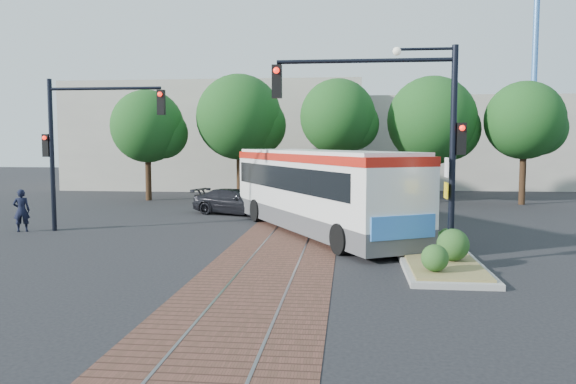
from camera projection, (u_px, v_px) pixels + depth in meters
name	position (u px, v px, depth m)	size (l,w,h in m)	color
ground	(277.00, 256.00, 17.44)	(120.00, 120.00, 0.00)	black
trackbed	(291.00, 235.00, 21.40)	(3.60, 40.00, 0.02)	#522F25
tree_row	(333.00, 120.00, 33.14)	(26.40, 5.60, 7.67)	#382314
warehouses	(316.00, 139.00, 45.63)	(40.00, 13.00, 8.00)	#ADA899
crane	(535.00, 57.00, 48.21)	(8.00, 0.50, 18.00)	#3F72B2
city_bus	(316.00, 187.00, 21.87)	(7.94, 11.75, 3.21)	#464648
traffic_island	(441.00, 254.00, 16.00)	(2.20, 5.20, 1.13)	gray
signal_pole_main	(409.00, 120.00, 15.86)	(5.49, 0.46, 6.00)	black
signal_pole_left	(78.00, 134.00, 21.96)	(4.99, 0.34, 6.00)	black
officer	(21.00, 210.00, 22.12)	(0.62, 0.40, 1.69)	black
parked_car	(235.00, 202.00, 27.56)	(1.74, 4.28, 1.24)	black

